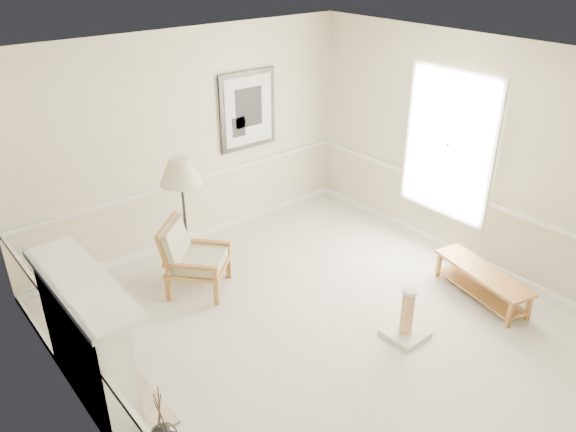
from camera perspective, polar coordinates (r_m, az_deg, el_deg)
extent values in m
plane|color=silver|center=(6.34, 3.85, -11.47)|extent=(5.50, 5.50, 0.00)
cube|color=beige|center=(7.63, -10.06, 7.51)|extent=(5.00, 0.04, 2.90)
cube|color=beige|center=(4.46, -20.19, -8.80)|extent=(0.04, 5.50, 2.90)
cube|color=beige|center=(7.38, 18.71, 5.81)|extent=(0.04, 5.50, 2.90)
cube|color=white|center=(5.08, 4.87, 15.12)|extent=(5.00, 5.50, 0.04)
cube|color=white|center=(8.17, -9.21, -1.81)|extent=(4.95, 0.04, 0.10)
cube|color=white|center=(7.81, -9.67, 3.67)|extent=(4.95, 0.04, 0.05)
cube|color=white|center=(7.53, 16.08, 7.02)|extent=(0.03, 1.20, 1.80)
cube|color=white|center=(7.53, 16.03, 7.01)|extent=(0.05, 1.34, 1.94)
cube|color=black|center=(8.00, -4.12, 10.66)|extent=(0.92, 0.04, 1.10)
cube|color=white|center=(7.99, -4.02, 10.63)|extent=(0.78, 0.01, 0.96)
cube|color=black|center=(7.97, -4.01, 10.96)|extent=(0.45, 0.01, 0.55)
cube|color=white|center=(5.44, -19.71, -12.39)|extent=(0.28, 1.50, 1.25)
cube|color=white|center=(5.08, -20.32, -6.43)|extent=(0.46, 1.64, 0.06)
cube|color=#C6B28E|center=(5.52, -18.17, -12.49)|extent=(0.02, 1.05, 0.95)
cube|color=black|center=(5.60, -17.88, -13.49)|extent=(0.02, 0.62, 0.58)
cube|color=#C38A41|center=(5.77, -17.46, -15.45)|extent=(0.01, 0.66, 0.05)
cube|color=#C6B28E|center=(5.86, -17.26, -16.50)|extent=(0.60, 1.50, 0.03)
cylinder|color=black|center=(4.93, -12.93, -18.58)|extent=(0.03, 0.11, 0.39)
cylinder|color=black|center=(4.95, -12.89, -18.84)|extent=(0.03, 0.13, 0.32)
cylinder|color=black|center=(4.91, -12.97, -18.33)|extent=(0.02, 0.06, 0.46)
cube|color=brown|center=(6.66, -7.29, -7.62)|extent=(0.08, 0.08, 0.36)
cube|color=brown|center=(6.83, -12.07, -7.10)|extent=(0.08, 0.08, 0.36)
cube|color=brown|center=(7.13, -6.05, -5.00)|extent=(0.08, 0.08, 0.36)
cube|color=brown|center=(7.29, -10.53, -4.57)|extent=(0.08, 0.08, 0.36)
cube|color=brown|center=(6.89, -9.08, -4.98)|extent=(0.93, 0.93, 0.05)
cube|color=brown|center=(6.83, -11.68, -2.65)|extent=(0.59, 0.56, 0.52)
cube|color=brown|center=(6.57, -9.92, -5.11)|extent=(0.49, 0.53, 0.05)
cube|color=brown|center=(7.05, -8.49, -2.63)|extent=(0.49, 0.53, 0.05)
cube|color=silver|center=(6.84, -9.13, -4.37)|extent=(0.85, 0.85, 0.11)
cube|color=silver|center=(6.80, -11.25, -2.55)|extent=(0.57, 0.54, 0.46)
cylinder|color=black|center=(7.32, -9.91, -5.90)|extent=(0.26, 0.26, 0.03)
cylinder|color=black|center=(6.95, -10.38, -0.81)|extent=(0.03, 0.03, 1.45)
cone|color=beige|center=(6.66, -10.88, 4.54)|extent=(0.59, 0.59, 0.32)
cube|color=brown|center=(7.03, 19.24, -5.41)|extent=(0.65, 1.33, 0.04)
cube|color=brown|center=(7.17, 18.93, -7.14)|extent=(0.58, 1.23, 0.03)
cube|color=brown|center=(6.72, 21.58, -9.35)|extent=(0.05, 0.05, 0.33)
cube|color=brown|center=(6.92, 23.25, -8.58)|extent=(0.05, 0.05, 0.33)
cube|color=brown|center=(7.38, 15.07, -4.82)|extent=(0.05, 0.05, 0.33)
cube|color=brown|center=(7.56, 16.75, -4.25)|extent=(0.05, 0.05, 0.33)
cube|color=silver|center=(6.37, 11.79, -11.60)|extent=(0.43, 0.43, 0.05)
cylinder|color=tan|center=(6.20, 12.03, -9.60)|extent=(0.14, 0.14, 0.50)
cylinder|color=silver|center=(6.05, 12.27, -7.53)|extent=(0.16, 0.16, 0.04)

